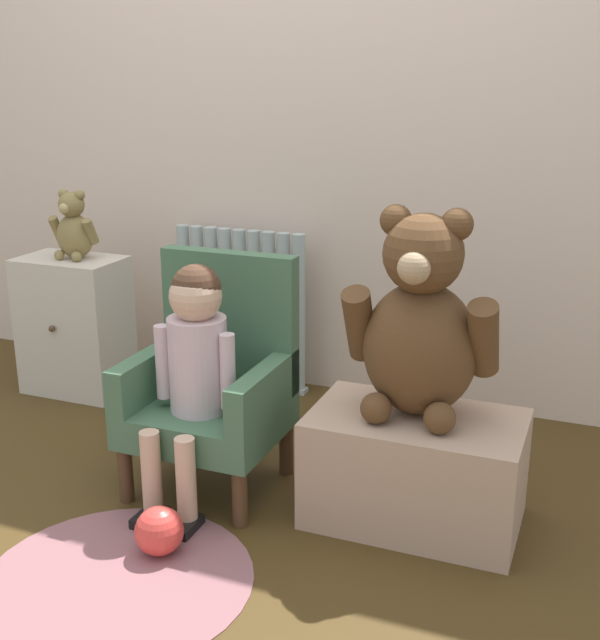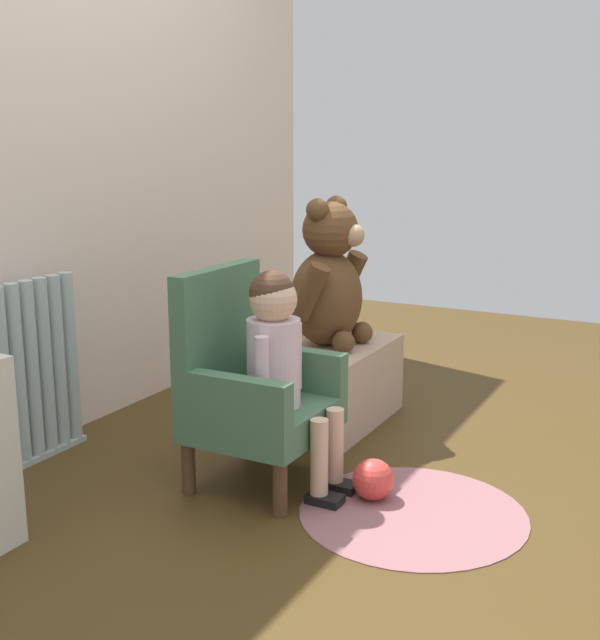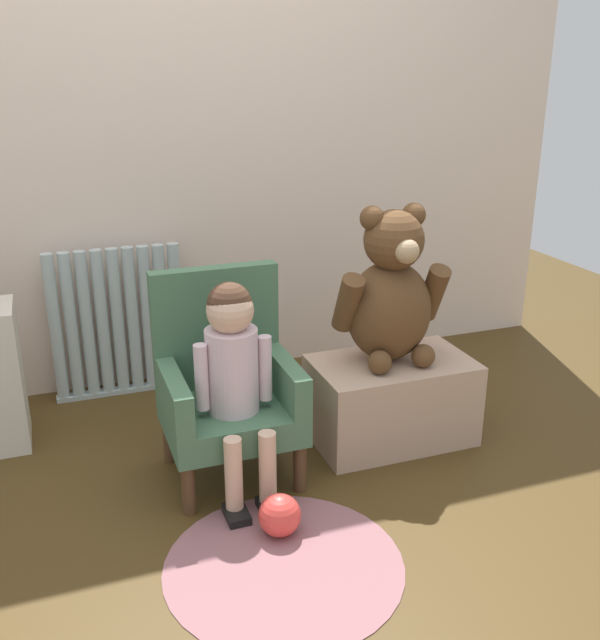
{
  "view_description": "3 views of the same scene",
  "coord_description": "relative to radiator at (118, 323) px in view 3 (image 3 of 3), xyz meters",
  "views": [
    {
      "loc": [
        1.12,
        -1.56,
        1.21
      ],
      "look_at": [
        0.33,
        0.41,
        0.56
      ],
      "focal_mm": 45.0,
      "sensor_mm": 36.0,
      "label": 1
    },
    {
      "loc": [
        -2.06,
        -0.88,
        1.1
      ],
      "look_at": [
        0.41,
        0.43,
        0.47
      ],
      "focal_mm": 45.0,
      "sensor_mm": 36.0,
      "label": 2
    },
    {
      "loc": [
        -0.47,
        -1.71,
        1.35
      ],
      "look_at": [
        0.32,
        0.44,
        0.51
      ],
      "focal_mm": 40.0,
      "sensor_mm": 36.0,
      "label": 3
    }
  ],
  "objects": [
    {
      "name": "back_wall",
      "position": [
        0.22,
        0.12,
        0.88
      ],
      "size": [
        3.8,
        0.05,
        2.4
      ],
      "primitive_type": "cube",
      "color": "beige",
      "rests_on": "ground_plane"
    },
    {
      "name": "toy_ball",
      "position": [
        0.32,
        -1.16,
        -0.25
      ],
      "size": [
        0.13,
        0.13,
        0.13
      ],
      "primitive_type": "sphere",
      "color": "#DC3D36",
      "rests_on": "ground_plane"
    },
    {
      "name": "radiator",
      "position": [
        0.0,
        0.0,
        0.0
      ],
      "size": [
        0.56,
        0.05,
        0.64
      ],
      "color": "#A6B8B9",
      "rests_on": "ground_plane"
    },
    {
      "name": "child_figure",
      "position": [
        0.27,
        -0.86,
        0.14
      ],
      "size": [
        0.25,
        0.35,
        0.71
      ],
      "color": "beige",
      "rests_on": "ground_plane"
    },
    {
      "name": "floor_rug",
      "position": [
        0.28,
        -1.31,
        -0.31
      ],
      "size": [
        0.69,
        0.69,
        0.01
      ],
      "primitive_type": "cylinder",
      "color": "#88575C",
      "rests_on": "ground_plane"
    },
    {
      "name": "large_teddy_bear",
      "position": [
        0.89,
        -0.73,
        0.25
      ],
      "size": [
        0.42,
        0.29,
        0.57
      ],
      "color": "brown",
      "rests_on": "low_bench"
    },
    {
      "name": "child_armchair",
      "position": [
        0.27,
        -0.75,
        0.0
      ],
      "size": [
        0.44,
        0.4,
        0.7
      ],
      "color": "#42694B",
      "rests_on": "ground_plane"
    },
    {
      "name": "low_bench",
      "position": [
        0.9,
        -0.75,
        -0.16
      ],
      "size": [
        0.58,
        0.35,
        0.32
      ],
      "primitive_type": "cube",
      "color": "tan",
      "rests_on": "ground_plane"
    },
    {
      "name": "ground_plane",
      "position": [
        0.22,
        -1.17,
        -0.32
      ],
      "size": [
        6.0,
        6.0,
        0.0
      ],
      "primitive_type": "plane",
      "color": "#433114"
    }
  ]
}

